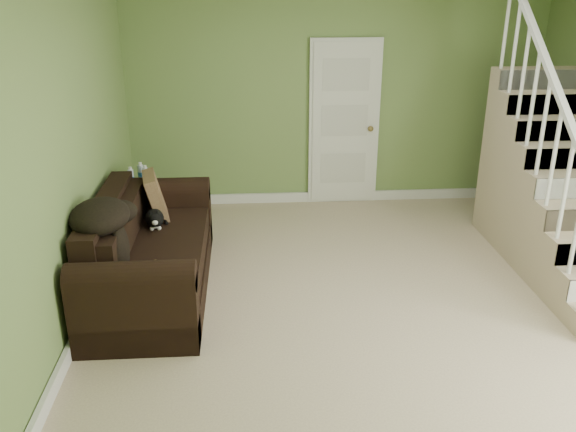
{
  "coord_description": "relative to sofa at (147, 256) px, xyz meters",
  "views": [
    {
      "loc": [
        -1.09,
        -4.54,
        2.72
      ],
      "look_at": [
        -0.75,
        0.33,
        0.76
      ],
      "focal_mm": 38.0,
      "sensor_mm": 36.0,
      "label": 1
    }
  ],
  "objects": [
    {
      "name": "floor",
      "position": [
        2.02,
        -0.52,
        -0.33
      ],
      "size": [
        5.0,
        5.5,
        0.01
      ],
      "primitive_type": "cube",
      "color": "tan",
      "rests_on": "ground"
    },
    {
      "name": "wall_back",
      "position": [
        2.02,
        2.23,
        0.97
      ],
      "size": [
        5.0,
        0.04,
        2.6
      ],
      "primitive_type": "cube",
      "color": "#74944F",
      "rests_on": "floor"
    },
    {
      "name": "wall_front",
      "position": [
        2.02,
        -3.27,
        0.97
      ],
      "size": [
        5.0,
        0.04,
        2.6
      ],
      "primitive_type": "cube",
      "color": "#74944F",
      "rests_on": "floor"
    },
    {
      "name": "wall_left",
      "position": [
        -0.48,
        -0.52,
        0.97
      ],
      "size": [
        0.04,
        5.5,
        2.6
      ],
      "primitive_type": "cube",
      "color": "#74944F",
      "rests_on": "floor"
    },
    {
      "name": "baseboard_back",
      "position": [
        2.02,
        2.2,
        -0.27
      ],
      "size": [
        5.0,
        0.04,
        0.12
      ],
      "primitive_type": "cube",
      "color": "white",
      "rests_on": "floor"
    },
    {
      "name": "baseboard_left",
      "position": [
        -0.45,
        -0.52,
        -0.27
      ],
      "size": [
        0.04,
        5.5,
        0.12
      ],
      "primitive_type": "cube",
      "color": "white",
      "rests_on": "floor"
    },
    {
      "name": "door",
      "position": [
        2.12,
        2.19,
        0.67
      ],
      "size": [
        0.86,
        0.12,
        2.02
      ],
      "color": "white",
      "rests_on": "floor"
    },
    {
      "name": "staircase",
      "position": [
        4.01,
        0.45,
        0.31
      ],
      "size": [
        1.0,
        2.51,
        2.82
      ],
      "color": "tan",
      "rests_on": "floor"
    },
    {
      "name": "sofa",
      "position": [
        0.0,
        0.0,
        0.0
      ],
      "size": [
        0.96,
        2.21,
        0.88
      ],
      "color": "black",
      "rests_on": "floor"
    },
    {
      "name": "side_table",
      "position": [
        -0.22,
        1.22,
        -0.03
      ],
      "size": [
        0.52,
        0.52,
        0.83
      ],
      "rotation": [
        0.0,
        0.0,
        -0.05
      ],
      "color": "black",
      "rests_on": "floor"
    },
    {
      "name": "cat",
      "position": [
        0.04,
        0.34,
        0.23
      ],
      "size": [
        0.25,
        0.46,
        0.22
      ],
      "rotation": [
        0.0,
        0.0,
        0.16
      ],
      "color": "black",
      "rests_on": "sofa"
    },
    {
      "name": "banana",
      "position": [
        0.1,
        -0.56,
        0.17
      ],
      "size": [
        0.08,
        0.2,
        0.06
      ],
      "primitive_type": "ellipsoid",
      "rotation": [
        0.0,
        0.0,
        0.11
      ],
      "color": "yellow",
      "rests_on": "sofa"
    },
    {
      "name": "throw_pillow",
      "position": [
        0.02,
        0.66,
        0.33
      ],
      "size": [
        0.31,
        0.5,
        0.48
      ],
      "primitive_type": "cube",
      "rotation": [
        0.0,
        -0.24,
        0.19
      ],
      "color": "#533121",
      "rests_on": "sofa"
    },
    {
      "name": "throw_blanket",
      "position": [
        -0.27,
        -0.43,
        0.57
      ],
      "size": [
        0.47,
        0.61,
        0.25
      ],
      "primitive_type": "ellipsoid",
      "rotation": [
        0.0,
        0.0,
        -0.0
      ],
      "color": "black",
      "rests_on": "sofa"
    }
  ]
}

